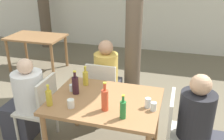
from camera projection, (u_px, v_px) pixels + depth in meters
name	position (u px, v px, depth m)	size (l,w,h in m)	color
dining_table_front	(105.00, 106.00, 2.94)	(1.28, 0.97, 0.76)	#996B42
dining_table_back	(36.00, 41.00, 5.45)	(1.19, 0.77, 0.76)	#996B42
patio_chair_0	(41.00, 106.00, 3.22)	(0.44, 0.44, 0.92)	beige
patio_chair_1	(180.00, 129.00, 2.78)	(0.44, 0.44, 0.92)	beige
patio_chair_2	(103.00, 87.00, 3.70)	(0.44, 0.44, 0.92)	beige
person_seated_0	(25.00, 103.00, 3.28)	(0.59, 0.39, 1.16)	#383842
person_seated_1	(202.00, 131.00, 2.71)	(0.59, 0.37, 1.21)	#383842
person_seated_2	(108.00, 80.00, 3.90)	(0.36, 0.58, 1.21)	#383842
oil_cruet_0	(49.00, 97.00, 2.75)	(0.07, 0.07, 0.25)	gold
green_bottle_1	(123.00, 109.00, 2.52)	(0.07, 0.07, 0.27)	#287A38
wine_bottle_2	(75.00, 85.00, 3.00)	(0.08, 0.08, 0.30)	#331923
oil_cruet_3	(85.00, 78.00, 3.22)	(0.07, 0.07, 0.26)	gold
soda_bottle_4	(105.00, 99.00, 2.65)	(0.08, 0.08, 0.33)	#DB4C2D
drinking_glass_0	(154.00, 107.00, 2.67)	(0.06, 0.06, 0.10)	silver
drinking_glass_1	(72.00, 88.00, 3.09)	(0.07, 0.07, 0.08)	white
drinking_glass_2	(148.00, 103.00, 2.73)	(0.07, 0.07, 0.11)	white
drinking_glass_3	(71.00, 103.00, 2.73)	(0.08, 0.08, 0.10)	silver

